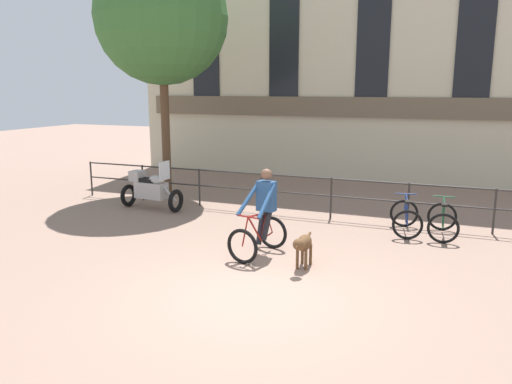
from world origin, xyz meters
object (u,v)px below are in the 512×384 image
cyclist_with_bike (262,217)px  parked_bicycle_near_lamp (406,218)px  dog (303,244)px  parked_motorcycle (151,189)px  parked_bicycle_mid_left (443,221)px

cyclist_with_bike → parked_bicycle_near_lamp: 3.63m
cyclist_with_bike → dog: (1.00, -0.48, -0.31)m
dog → parked_motorcycle: parked_motorcycle is taller
dog → parked_bicycle_mid_left: size_ratio=0.80×
cyclist_with_bike → parked_motorcycle: cyclist_with_bike is taller
cyclist_with_bike → parked_motorcycle: bearing=161.0°
parked_bicycle_mid_left → dog: bearing=50.1°
parked_bicycle_near_lamp → parked_bicycle_mid_left: 0.79m
parked_bicycle_near_lamp → parked_bicycle_mid_left: bearing=170.5°
parked_bicycle_near_lamp → parked_bicycle_mid_left: same height
cyclist_with_bike → parked_bicycle_mid_left: cyclist_with_bike is taller
parked_bicycle_near_lamp → parked_motorcycle: bearing=-7.9°
parked_motorcycle → parked_bicycle_near_lamp: (6.68, 0.19, -0.20)m
cyclist_with_bike → parked_bicycle_near_lamp: size_ratio=1.41×
dog → parked_bicycle_near_lamp: size_ratio=0.76×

